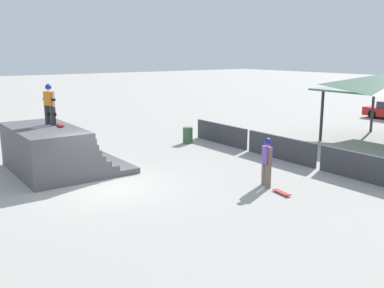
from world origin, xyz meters
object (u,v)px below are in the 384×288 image
Objects in this scene: trash_bin at (188,135)px; skateboard_on_deck at (61,125)px; skater_on_deck at (49,102)px; bystander_walking at (267,158)px; skateboard_on_ground at (282,193)px.

skateboard_on_deck is at bearing -78.88° from trash_bin.
skater_on_deck is 1.96× the size of trash_bin.
skateboard_on_deck is at bearing 63.83° from bystander_walking.
skateboard_on_ground is (7.87, 5.26, -2.74)m from skater_on_deck.
skateboard_on_ground is (7.34, 5.04, -1.84)m from skateboard_on_deck.
skateboard_on_deck reaches higher than trash_bin.
skateboard_on_ground is at bearing -14.25° from trash_bin.
skateboard_on_deck is 7.55m from trash_bin.
skater_on_deck is 2.00× the size of skateboard_on_ground.
bystander_walking is at bearing 17.48° from skater_on_deck.
skateboard_on_ground is at bearing 12.90° from skater_on_deck.
bystander_walking is 1.40m from skateboard_on_ground.
skater_on_deck is 2.01× the size of skateboard_on_deck.
skater_on_deck is 7.91m from trash_bin.
skateboard_on_deck is 1.00× the size of skateboard_on_ground.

